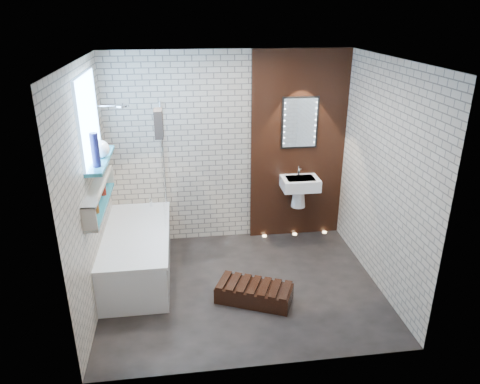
{
  "coord_description": "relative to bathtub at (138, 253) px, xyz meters",
  "views": [
    {
      "loc": [
        -0.63,
        -4.49,
        3.08
      ],
      "look_at": [
        0.0,
        0.15,
        1.15
      ],
      "focal_mm": 33.77,
      "sensor_mm": 36.0,
      "label": 1
    }
  ],
  "objects": [
    {
      "name": "ground",
      "position": [
        1.22,
        -0.45,
        -0.29
      ],
      "size": [
        3.2,
        3.2,
        0.0
      ],
      "primitive_type": "plane",
      "color": "black",
      "rests_on": "ground"
    },
    {
      "name": "room_shell",
      "position": [
        1.22,
        -0.45,
        1.01
      ],
      "size": [
        3.24,
        3.2,
        2.6
      ],
      "color": "#AE9F8A",
      "rests_on": "ground"
    },
    {
      "name": "walnut_panel",
      "position": [
        2.17,
        0.82,
        1.01
      ],
      "size": [
        1.3,
        0.06,
        2.6
      ],
      "primitive_type": "cube",
      "color": "black",
      "rests_on": "ground"
    },
    {
      "name": "clerestory_window",
      "position": [
        -0.34,
        -0.1,
        1.61
      ],
      "size": [
        0.18,
        1.0,
        0.94
      ],
      "color": "#7FADE0",
      "rests_on": "room_shell"
    },
    {
      "name": "display_niche",
      "position": [
        -0.31,
        -0.3,
        0.91
      ],
      "size": [
        0.14,
        1.3,
        0.26
      ],
      "color": "teal",
      "rests_on": "room_shell"
    },
    {
      "name": "bathtub",
      "position": [
        0.0,
        0.0,
        0.0
      ],
      "size": [
        0.79,
        1.74,
        0.7
      ],
      "color": "white",
      "rests_on": "ground"
    },
    {
      "name": "bath_screen",
      "position": [
        0.35,
        0.44,
        0.99
      ],
      "size": [
        0.01,
        0.78,
        1.4
      ],
      "primitive_type": "cube",
      "color": "white",
      "rests_on": "bathtub"
    },
    {
      "name": "towel",
      "position": [
        0.35,
        0.17,
        1.56
      ],
      "size": [
        0.09,
        0.24,
        0.32
      ],
      "primitive_type": "cube",
      "color": "black",
      "rests_on": "bath_screen"
    },
    {
      "name": "shower_head",
      "position": [
        -0.08,
        0.5,
        1.71
      ],
      "size": [
        0.18,
        0.18,
        0.02
      ],
      "primitive_type": "cylinder",
      "color": "silver",
      "rests_on": "room_shell"
    },
    {
      "name": "washbasin",
      "position": [
        2.17,
        0.62,
        0.5
      ],
      "size": [
        0.5,
        0.36,
        0.58
      ],
      "color": "white",
      "rests_on": "walnut_panel"
    },
    {
      "name": "led_mirror",
      "position": [
        2.17,
        0.78,
        1.36
      ],
      "size": [
        0.5,
        0.02,
        0.7
      ],
      "color": "black",
      "rests_on": "walnut_panel"
    },
    {
      "name": "walnut_step",
      "position": [
        1.32,
        -0.75,
        -0.2
      ],
      "size": [
        0.91,
        0.68,
        0.19
      ],
      "primitive_type": "cube",
      "rotation": [
        0.0,
        0.0,
        -0.42
      ],
      "color": "black",
      "rests_on": "ground"
    },
    {
      "name": "niche_bottles",
      "position": [
        -0.31,
        -0.38,
        0.88
      ],
      "size": [
        0.06,
        0.75,
        0.16
      ],
      "color": "maroon",
      "rests_on": "display_niche"
    },
    {
      "name": "sill_vases",
      "position": [
        -0.28,
        -0.15,
        1.38
      ],
      "size": [
        0.19,
        0.45,
        0.36
      ],
      "color": "#16163D",
      "rests_on": "clerestory_window"
    },
    {
      "name": "floor_uplights",
      "position": [
        2.17,
        0.75,
        -0.29
      ],
      "size": [
        0.96,
        0.06,
        0.01
      ],
      "color": "#FFD899",
      "rests_on": "ground"
    }
  ]
}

